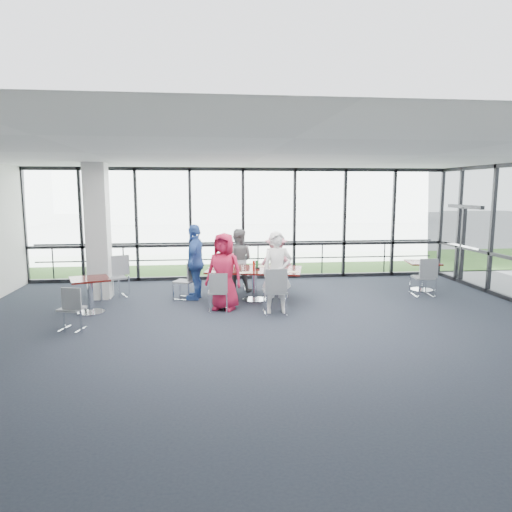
{
  "coord_description": "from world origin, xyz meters",
  "views": [
    {
      "loc": [
        -1.08,
        -8.06,
        2.59
      ],
      "look_at": [
        0.05,
        2.04,
        1.1
      ],
      "focal_mm": 32.0,
      "sensor_mm": 36.0,
      "label": 1
    }
  ],
  "objects": [
    {
      "name": "floor",
      "position": [
        0.0,
        0.0,
        -0.01
      ],
      "size": [
        12.0,
        10.0,
        0.02
      ],
      "primitive_type": "cube",
      "color": "#1F2430",
      "rests_on": "ground"
    },
    {
      "name": "ceiling",
      "position": [
        0.0,
        0.0,
        3.2
      ],
      "size": [
        12.0,
        10.0,
        0.04
      ],
      "primitive_type": "cube",
      "color": "silver",
      "rests_on": "ground"
    },
    {
      "name": "wall_front",
      "position": [
        0.0,
        -5.0,
        1.6
      ],
      "size": [
        12.0,
        0.1,
        3.2
      ],
      "primitive_type": "cube",
      "color": "silver",
      "rests_on": "ground"
    },
    {
      "name": "curtain_wall_back",
      "position": [
        0.0,
        5.0,
        1.6
      ],
      "size": [
        12.0,
        0.1,
        3.2
      ],
      "primitive_type": "cube",
      "color": "white",
      "rests_on": "ground"
    },
    {
      "name": "exit_door",
      "position": [
        6.0,
        3.75,
        1.05
      ],
      "size": [
        0.12,
        1.6,
        2.1
      ],
      "primitive_type": "cube",
      "color": "black",
      "rests_on": "ground"
    },
    {
      "name": "structural_column",
      "position": [
        -3.6,
        3.0,
        1.6
      ],
      "size": [
        0.5,
        0.5,
        3.2
      ],
      "primitive_type": "cube",
      "color": "silver",
      "rests_on": "ground"
    },
    {
      "name": "apron",
      "position": [
        0.0,
        10.0,
        -0.02
      ],
      "size": [
        80.0,
        70.0,
        0.02
      ],
      "primitive_type": "cube",
      "color": "slate",
      "rests_on": "ground"
    },
    {
      "name": "grass_strip",
      "position": [
        0.0,
        8.0,
        0.01
      ],
      "size": [
        80.0,
        5.0,
        0.01
      ],
      "primitive_type": "cube",
      "color": "#395524",
      "rests_on": "ground"
    },
    {
      "name": "hangar_main",
      "position": [
        4.0,
        32.0,
        3.0
      ],
      "size": [
        24.0,
        10.0,
        6.0
      ],
      "primitive_type": "cube",
      "color": "silver",
      "rests_on": "ground"
    },
    {
      "name": "guard_rail",
      "position": [
        0.0,
        5.6,
        0.5
      ],
      "size": [
        12.0,
        0.06,
        0.06
      ],
      "primitive_type": "cylinder",
      "rotation": [
        0.0,
        1.57,
        0.0
      ],
      "color": "#2D2D33",
      "rests_on": "ground"
    },
    {
      "name": "main_table",
      "position": [
        0.05,
        2.34,
        0.64
      ],
      "size": [
        2.38,
        1.66,
        0.75
      ],
      "rotation": [
        0.0,
        0.0,
        -0.24
      ],
      "color": "#3E0F0E",
      "rests_on": "ground"
    },
    {
      "name": "side_table_left",
      "position": [
        -3.51,
        1.62,
        0.62
      ],
      "size": [
        0.97,
        0.97,
        0.75
      ],
      "rotation": [
        0.0,
        0.0,
        0.34
      ],
      "color": "#3E0F0E",
      "rests_on": "ground"
    },
    {
      "name": "side_table_right",
      "position": [
        4.46,
        2.92,
        0.62
      ],
      "size": [
        0.89,
        0.89,
        0.75
      ],
      "rotation": [
        0.0,
        0.0,
        -0.16
      ],
      "color": "#3E0F0E",
      "rests_on": "ground"
    },
    {
      "name": "diner_near_left",
      "position": [
        -0.69,
        1.61,
        0.84
      ],
      "size": [
        0.97,
        0.83,
        1.67
      ],
      "primitive_type": "imported",
      "rotation": [
        0.0,
        0.0,
        -0.44
      ],
      "color": "#B9193C",
      "rests_on": "ground"
    },
    {
      "name": "diner_near_right",
      "position": [
        0.4,
        1.24,
        0.86
      ],
      "size": [
        0.63,
        0.46,
        1.72
      ],
      "primitive_type": "imported",
      "rotation": [
        0.0,
        0.0,
        0.0
      ],
      "color": "white",
      "rests_on": "ground"
    },
    {
      "name": "diner_far_left",
      "position": [
        -0.27,
        3.39,
        0.8
      ],
      "size": [
        0.87,
        0.65,
        1.6
      ],
      "primitive_type": "imported",
      "rotation": [
        0.0,
        0.0,
        2.9
      ],
      "color": "slate",
      "rests_on": "ground"
    },
    {
      "name": "diner_far_right",
      "position": [
        0.68,
        3.11,
        0.75
      ],
      "size": [
        1.06,
        0.71,
        1.5
      ],
      "primitive_type": "imported",
      "rotation": [
        0.0,
        0.0,
        2.91
      ],
      "color": "pink",
      "rests_on": "ground"
    },
    {
      "name": "diner_end",
      "position": [
        -1.33,
        2.67,
        0.89
      ],
      "size": [
        0.78,
        1.14,
        1.78
      ],
      "primitive_type": "imported",
      "rotation": [
        0.0,
        0.0,
        -1.78
      ],
      "color": "#3157A8",
      "rests_on": "ground"
    },
    {
      "name": "chair_main_nl",
      "position": [
        -0.84,
        1.51,
        0.41
      ],
      "size": [
        0.43,
        0.43,
        0.82
      ],
      "primitive_type": null,
      "rotation": [
        0.0,
        0.0,
        -0.06
      ],
      "color": "gray",
      "rests_on": "ground"
    },
    {
      "name": "chair_main_nr",
      "position": [
        0.34,
        1.13,
        0.48
      ],
      "size": [
        0.48,
        0.48,
        0.96
      ],
      "primitive_type": null,
      "rotation": [
        0.0,
        0.0,
        0.02
      ],
      "color": "gray",
      "rests_on": "ground"
    },
    {
      "name": "chair_main_fl",
      "position": [
        -0.28,
        3.58,
        0.48
      ],
      "size": [
        0.49,
        0.49,
        0.97
      ],
      "primitive_type": null,
      "rotation": [
        0.0,
        0.0,
        3.1
      ],
      "color": "gray",
      "rests_on": "ground"
    },
    {
      "name": "chair_main_fr",
      "position": [
        0.79,
        3.3,
        0.41
      ],
      "size": [
        0.42,
        0.42,
        0.83
      ],
      "primitive_type": null,
      "rotation": [
        0.0,
        0.0,
        3.1
      ],
      "color": "gray",
      "rests_on": "ground"
    },
    {
      "name": "chair_main_end",
      "position": [
        -1.61,
        2.67,
        0.43
      ],
      "size": [
        0.55,
        0.55,
        0.85
      ],
      "primitive_type": null,
      "rotation": [
        0.0,
        0.0,
        -1.98
      ],
      "color": "gray",
      "rests_on": "ground"
    },
    {
      "name": "chair_spare_la",
      "position": [
        -3.56,
        0.44,
        0.41
      ],
      "size": [
        0.5,
        0.5,
        0.82
      ],
      "primitive_type": null,
      "rotation": [
        0.0,
        0.0,
        -0.3
      ],
      "color": "gray",
      "rests_on": "ground"
    },
    {
      "name": "chair_spare_lb",
      "position": [
        -3.26,
        3.01,
        0.48
      ],
      "size": [
        0.63,
        0.63,
        0.97
      ],
      "primitive_type": null,
      "rotation": [
        0.0,
        0.0,
        3.56
      ],
      "color": "gray",
      "rests_on": "ground"
    },
    {
      "name": "chair_spare_r",
      "position": [
        4.17,
        2.32,
        0.46
      ],
      "size": [
        0.51,
        0.51,
        0.93
      ],
      "primitive_type": null,
      "rotation": [
        0.0,
        0.0,
        -0.12
      ],
      "color": "gray",
      "rests_on": "ground"
    },
    {
      "name": "plate_nl",
      "position": [
        -0.64,
        2.17,
        0.76
      ],
      "size": [
        0.24,
        0.24,
        0.01
      ],
      "primitive_type": "cylinder",
      "color": "white",
      "rests_on": "main_table"
    },
    {
      "name": "plate_nr",
      "position": [
        0.63,
        1.8,
        0.76
      ],
      "size": [
        0.26,
        0.26,
        0.01
      ],
      "primitive_type": "cylinder",
      "color": "white",
      "rests_on": "main_table"
    },
    {
      "name": "plate_fl",
      "position": [
        -0.43,
        2.89,
        0.76
      ],
      "size": [
        0.26,
        0.26,
        0.01
      ],
      "primitive_type": "cylinder",
      "color": "white",
      "rests_on": "main_table"
    },
    {
      "name": "plate_fr",
      "position": [
        0.72,
        2.61,
        0.76
      ],
      "size": [
        0.25,
        0.25,
        0.01
      ],
      "primitive_type": "cylinder",
      "color": "white",
      "rests_on": "main_table"
    },
    {
      "name": "plate_end",
      "position": [
        -0.9,
        2.55,
        0.76
      ],
      "size": [
        0.26,
        0.26,
        0.01
      ],
      "primitive_type": "cylinder",
      "color": "white",
      "rests_on": "main_table"
    },
    {
      "name": "tumbler_a",
      "position": [
        -0.24,
        2.19,
        0.81
      ],
      "size": [
        0.06,
        0.06,
        0.13
      ],
      "primitive_type": "cylinder",
      "color": "white",
      "rests_on": "main_table"
    },
    {
      "name": "tumbler_b",
      "position": [
        0.32,
        2.06,
        0.82
      ],
      "size": [
        0.07,
        0.07,
        0.14
      ],
      "primitive_type": "cylinder",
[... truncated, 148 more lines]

